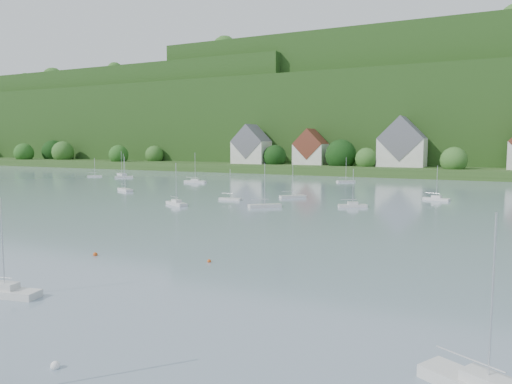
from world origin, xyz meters
TOP-DOWN VIEW (x-y plane):
  - far_shore_strip at (0.00, 200.00)m, footprint 600.00×60.00m
  - forested_ridge at (0.39, 268.57)m, footprint 620.00×181.22m
  - village_building_0 at (-55.00, 187.00)m, footprint 14.00×10.40m
  - village_building_1 at (-30.00, 189.00)m, footprint 12.00×9.36m
  - village_building_2 at (5.00, 188.00)m, footprint 16.00×11.44m
  - near_sailboat_3 at (3.47, 31.10)m, footprint 5.80×2.64m
  - mooring_buoy_1 at (16.65, 24.21)m, footprint 0.50×0.50m
  - mooring_buoy_2 at (11.76, 47.15)m, footprint 0.39×0.39m
  - mooring_buoy_3 at (-0.31, 44.28)m, footprint 0.47×0.47m
  - far_sailboat_cluster at (7.44, 117.86)m, footprint 192.11×70.85m

SIDE VIEW (x-z plane):
  - mooring_buoy_1 at x=16.65m, z-range -0.25..0.25m
  - mooring_buoy_2 at x=11.76m, z-range -0.19..0.19m
  - mooring_buoy_3 at x=-0.31m, z-range -0.24..0.24m
  - far_sailboat_cluster at x=7.44m, z-range -3.98..4.73m
  - near_sailboat_3 at x=3.47m, z-range -3.36..4.20m
  - far_shore_strip at x=0.00m, z-range 0.00..3.00m
  - village_building_1 at x=-30.00m, z-range 1.75..15.75m
  - village_building_0 at x=-55.00m, z-range 1.51..17.51m
  - village_building_2 at x=5.00m, z-range 1.27..19.27m
  - forested_ridge at x=0.39m, z-range -12.06..57.83m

